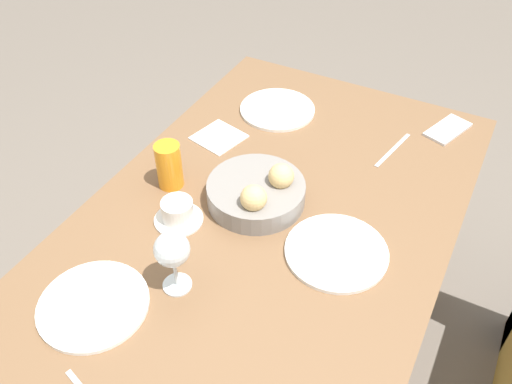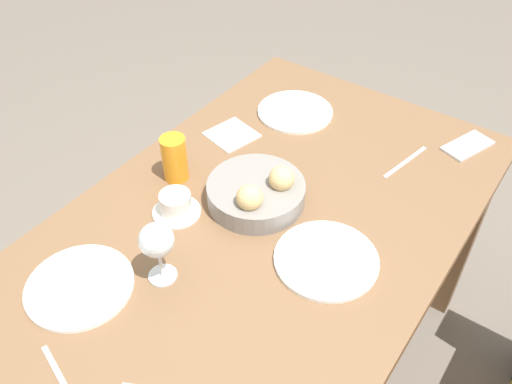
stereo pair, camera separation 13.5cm
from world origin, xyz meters
name	(u,v)px [view 2 (the right image)]	position (x,y,z in m)	size (l,w,h in m)	color
ground_plane	(263,374)	(0.00, 0.00, 0.00)	(10.00, 10.00, 0.00)	#6B6056
dining_table	(265,244)	(0.00, 0.00, 0.66)	(1.36, 0.86, 0.77)	brown
bread_basket	(257,192)	(-0.03, -0.05, 0.80)	(0.25, 0.25, 0.11)	gray
plate_near_left	(295,112)	(-0.42, -0.18, 0.77)	(0.23, 0.23, 0.01)	white
plate_near_right	(80,286)	(0.42, -0.20, 0.77)	(0.23, 0.23, 0.01)	white
plate_far_center	(326,260)	(0.04, 0.20, 0.77)	(0.24, 0.24, 0.01)	white
juice_glass	(175,158)	(0.02, -0.28, 0.83)	(0.07, 0.07, 0.13)	orange
wine_glass	(157,242)	(0.29, -0.08, 0.88)	(0.08, 0.08, 0.16)	silver
coffee_cup	(176,205)	(0.12, -0.19, 0.79)	(0.12, 0.12, 0.06)	white
knife_silver	(405,162)	(-0.39, 0.20, 0.77)	(0.19, 0.05, 0.00)	#B7B7BC
spoon_coffee	(58,373)	(0.58, -0.08, 0.77)	(0.05, 0.14, 0.00)	#B7B7BC
napkin	(232,135)	(-0.22, -0.27, 0.77)	(0.15, 0.15, 0.00)	white
cell_phone	(468,146)	(-0.56, 0.31, 0.77)	(0.17, 0.12, 0.01)	silver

